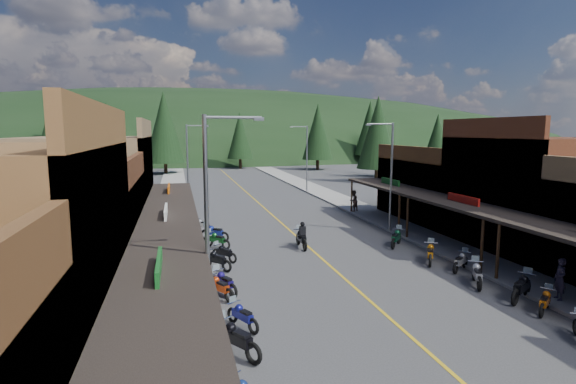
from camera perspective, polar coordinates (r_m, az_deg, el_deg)
ground at (r=24.42m, az=6.14°, el=-9.98°), size 220.00×220.00×0.00m
centerline at (r=43.24m, az=-2.95°, el=-2.10°), size 0.15×90.00×0.01m
sidewalk_west at (r=42.47m, az=-14.57°, el=-2.42°), size 3.40×94.00×0.15m
sidewalk_east at (r=45.65m, az=7.83°, el=-1.54°), size 3.40×94.00×0.15m
shop_west_2 at (r=24.70m, az=-27.02°, el=-4.52°), size 10.90×9.00×6.20m
shop_west_3 at (r=33.85m, az=-23.55°, el=0.51°), size 10.90×10.20×8.20m
shop_east_2 at (r=32.33m, az=28.74°, el=-0.12°), size 10.90×9.00×8.20m
shop_east_3 at (r=39.96m, az=19.31°, el=0.32°), size 10.90×10.20×6.20m
streetlight_0 at (r=16.14m, az=-9.77°, el=-2.96°), size 2.16×0.18×8.00m
streetlight_1 at (r=43.94m, az=-12.45°, el=3.74°), size 2.16×0.18×8.00m
streetlight_2 at (r=33.52m, az=12.77°, el=2.52°), size 2.16×0.18×8.00m
streetlight_3 at (r=54.03m, az=2.26°, el=4.65°), size 2.16×0.18×8.00m
ridge_hill at (r=157.21m, az=-10.98°, el=4.97°), size 310.00×140.00×60.00m
pine_1 at (r=93.20m, az=-23.93°, el=7.03°), size 5.88×5.88×12.50m
pine_2 at (r=79.85m, az=-15.44°, el=7.94°), size 6.72×6.72×14.00m
pine_3 at (r=88.65m, az=-6.12°, el=7.16°), size 5.04×5.04×11.00m
pine_4 at (r=85.87m, az=3.80°, el=7.67°), size 5.88×5.88×12.50m
pine_5 at (r=102.82m, az=10.35°, el=8.00°), size 6.72×6.72×14.00m
pine_6 at (r=101.43m, az=18.45°, el=6.88°), size 5.04×5.04×11.00m
pine_7 at (r=100.71m, az=-27.86°, el=6.81°), size 5.88×5.88×12.50m
pine_8 at (r=63.40m, az=-26.74°, el=5.67°), size 4.48×4.48×10.00m
pine_9 at (r=74.12m, az=11.82°, el=6.84°), size 4.93×4.93×10.80m
pine_10 at (r=72.51m, az=-21.94°, el=6.74°), size 5.38×5.38×11.60m
pine_11 at (r=66.07m, az=11.33°, el=7.45°), size 5.82×5.82×12.40m
bike_west_4 at (r=15.69m, az=-6.60°, el=-17.87°), size 1.93×2.34×1.32m
bike_west_5 at (r=17.64m, az=-5.80°, el=-15.27°), size 1.44×1.96×1.08m
bike_west_6 at (r=20.60m, az=-8.75°, el=-11.73°), size 1.66×2.11×1.17m
bike_west_7 at (r=21.12m, az=-8.13°, el=-11.17°), size 1.53×2.21×1.21m
bike_west_8 at (r=24.67m, az=-9.06°, el=-8.41°), size 1.87×2.04×1.19m
bike_west_9 at (r=26.16m, az=-8.11°, el=-7.57°), size 1.67×1.87×1.08m
bike_west_10 at (r=29.06m, az=-8.98°, el=-5.93°), size 1.88×1.97×1.17m
bike_west_11 at (r=30.88m, az=-9.32°, el=-5.03°), size 2.18×1.99×1.27m
bike_west_12 at (r=33.84m, az=-10.85°, el=-4.08°), size 1.70×1.91×1.10m
bike_east_4 at (r=21.67m, az=29.86°, el=-11.86°), size 1.86×1.62×1.06m
bike_east_5 at (r=22.59m, az=27.54°, el=-10.58°), size 2.37×1.89×1.32m
bike_east_6 at (r=23.75m, az=22.88°, el=-9.48°), size 1.70×2.31×1.27m
bike_east_7 at (r=25.89m, az=21.07°, el=-8.13°), size 1.99×1.70×1.13m
bike_east_8 at (r=26.73m, az=17.64°, el=-7.32°), size 1.80×2.28×1.27m
bike_east_9 at (r=29.88m, az=13.59°, el=-5.57°), size 2.01×2.18×1.27m
rider_on_bike at (r=28.70m, az=1.73°, el=-5.76°), size 0.81×2.33×1.77m
pedestrian_east_a at (r=23.02m, az=31.26°, el=-9.42°), size 0.62×0.77×1.85m
pedestrian_east_b at (r=41.25m, az=8.32°, el=-1.09°), size 1.08×0.91×1.93m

